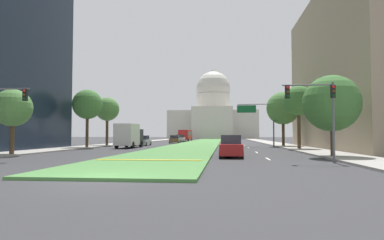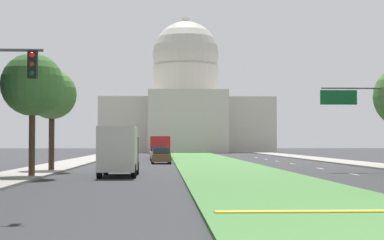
{
  "view_description": "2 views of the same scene",
  "coord_description": "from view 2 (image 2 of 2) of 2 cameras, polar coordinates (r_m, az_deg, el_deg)",
  "views": [
    {
      "loc": [
        4.95,
        -12.37,
        1.83
      ],
      "look_at": [
        -2.63,
        63.7,
        5.17
      ],
      "focal_mm": 30.76,
      "sensor_mm": 36.0,
      "label": 1
    },
    {
      "loc": [
        -5.04,
        -9.95,
        2.24
      ],
      "look_at": [
        -1.88,
        59.25,
        4.65
      ],
      "focal_mm": 58.85,
      "sensor_mm": 36.0,
      "label": 2
    }
  ],
  "objects": [
    {
      "name": "ground_plane",
      "position": [
        76.07,
        1.19,
        -3.68
      ],
      "size": [
        290.01,
        290.01,
        0.0
      ],
      "primitive_type": "plane",
      "color": "#333335"
    },
    {
      "name": "grass_median",
      "position": [
        69.49,
        1.55,
        -3.78
      ],
      "size": [
        7.79,
        118.64,
        0.14
      ],
      "primitive_type": "cube",
      "color": "#4C8442",
      "rests_on": "ground_plane"
    },
    {
      "name": "median_curb_nose",
      "position": [
        19.48,
        12.52,
        -8.08
      ],
      "size": [
        7.01,
        0.5,
        0.04
      ],
      "primitive_type": "cube",
      "color": "gold",
      "rests_on": "grass_median"
    },
    {
      "name": "lane_dashes_right",
      "position": [
        58.49,
        10.46,
        -4.15
      ],
      "size": [
        0.16,
        69.07,
        0.01
      ],
      "color": "silver",
      "rests_on": "ground_plane"
    },
    {
      "name": "sidewalk_left",
      "position": [
        63.42,
        -11.14,
        -3.91
      ],
      "size": [
        4.0,
        118.64,
        0.15
      ],
      "primitive_type": "cube",
      "color": "#9E9991",
      "rests_on": "ground_plane"
    },
    {
      "name": "sidewalk_right",
      "position": [
        65.67,
        14.66,
        -3.82
      ],
      "size": [
        4.0,
        118.64,
        0.15
      ],
      "primitive_type": "cube",
      "color": "#9E9991",
      "rests_on": "ground_plane"
    },
    {
      "name": "capitol_building",
      "position": [
        141.36,
        -0.57,
        1.21
      ],
      "size": [
        37.0,
        28.84,
        30.26
      ],
      "color": "beige",
      "rests_on": "ground_plane"
    },
    {
      "name": "overhead_guide_sign",
      "position": [
        49.27,
        15.3,
        0.87
      ],
      "size": [
        5.44,
        0.2,
        6.5
      ],
      "color": "#515456",
      "rests_on": "ground_plane"
    },
    {
      "name": "street_tree_left_mid",
      "position": [
        40.5,
        -14.26,
        3.08
      ],
      "size": [
        3.93,
        3.93,
        7.78
      ],
      "color": "#4C3823",
      "rests_on": "ground_plane"
    },
    {
      "name": "street_tree_left_far",
      "position": [
        48.3,
        -12.58,
        2.21
      ],
      "size": [
        3.71,
        3.71,
        7.65
      ],
      "color": "#4C3823",
      "rests_on": "ground_plane"
    },
    {
      "name": "sedan_midblock",
      "position": [
        49.68,
        -6.23,
        -3.67
      ],
      "size": [
        1.98,
        4.39,
        1.65
      ],
      "color": "#BCBCC1",
      "rests_on": "ground_plane"
    },
    {
      "name": "sedan_distant",
      "position": [
        64.7,
        -2.84,
        -3.29
      ],
      "size": [
        2.11,
        4.54,
        1.64
      ],
      "color": "brown",
      "rests_on": "ground_plane"
    },
    {
      "name": "sedan_far_horizon",
      "position": [
        75.99,
        -3.09,
        -3.06
      ],
      "size": [
        2.08,
        4.51,
        1.75
      ],
      "color": "#BCBCC1",
      "rests_on": "ground_plane"
    },
    {
      "name": "box_truck_delivery",
      "position": [
        40.97,
        -6.65,
        -2.77
      ],
      "size": [
        2.4,
        6.4,
        3.2
      ],
      "color": "black",
      "rests_on": "ground_plane"
    },
    {
      "name": "city_bus",
      "position": [
        84.56,
        -2.88,
        -2.31
      ],
      "size": [
        2.62,
        11.0,
        2.95
      ],
      "color": "#B21E1E",
      "rests_on": "ground_plane"
    }
  ]
}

